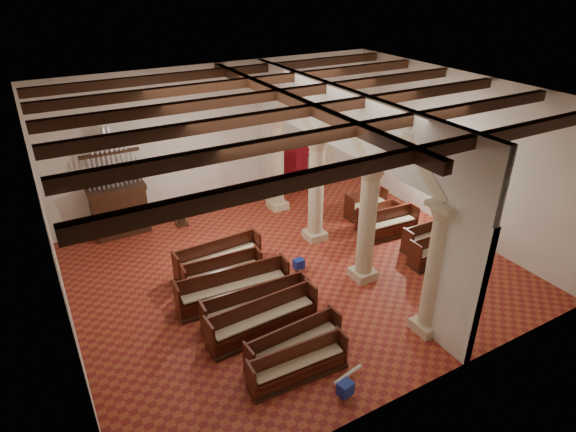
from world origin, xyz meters
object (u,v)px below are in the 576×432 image
(pipe_organ, at_px, (118,202))
(processional_banner, at_px, (312,181))
(aisle_pew_0, at_px, (435,254))
(lectern, at_px, (181,213))
(nave_pew_0, at_px, (298,368))

(pipe_organ, height_order, processional_banner, pipe_organ)
(aisle_pew_0, bearing_deg, pipe_organ, 140.83)
(pipe_organ, relative_size, lectern, 3.49)
(pipe_organ, xyz_separation_m, nave_pew_0, (2.19, -9.73, -1.06))
(pipe_organ, bearing_deg, nave_pew_0, -77.33)
(pipe_organ, bearing_deg, processional_banner, -5.12)
(lectern, xyz_separation_m, processional_banner, (5.97, -0.26, 0.24))
(processional_banner, height_order, aisle_pew_0, processional_banner)
(pipe_organ, distance_m, nave_pew_0, 10.03)
(nave_pew_0, bearing_deg, lectern, 91.76)
(pipe_organ, relative_size, aisle_pew_0, 2.27)
(lectern, height_order, nave_pew_0, lectern)
(processional_banner, relative_size, aisle_pew_0, 1.09)
(lectern, distance_m, processional_banner, 5.98)
(pipe_organ, relative_size, processional_banner, 2.08)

